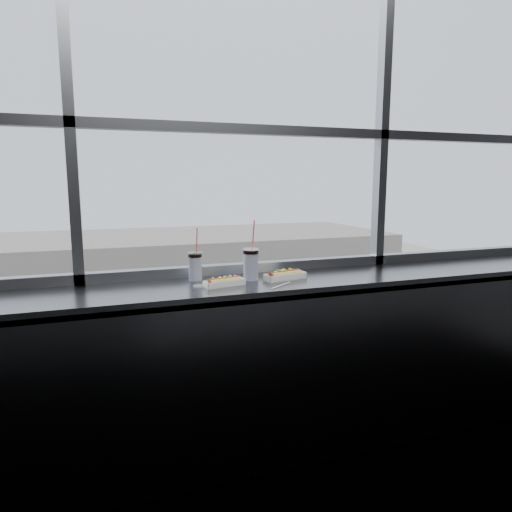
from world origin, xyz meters
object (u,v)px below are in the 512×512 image
object	(u,v)px
hotdog_tray_left	(224,282)
wrapper	(199,286)
car_near_c	(155,448)
car_far_b	(148,375)
loose_straw	(281,285)
car_far_c	(296,354)
pedestrian_b	(78,357)
soda_cup_right	(251,262)
soda_cup_left	(195,265)
car_near_d	(283,425)
tree_right	(282,306)
car_near_e	(396,403)
pedestrian_c	(174,349)
pedestrian_d	(231,342)
pedestrian_a	(7,374)
hotdog_tray_right	(285,275)
tree_center	(118,321)

from	to	relation	value
hotdog_tray_left	wrapper	bearing A→B (deg)	167.76
car_near_c	car_far_b	size ratio (longest dim) A/B	1.05
loose_straw	car_far_c	size ratio (longest dim) A/B	0.03
car_far_c	pedestrian_b	bearing A→B (deg)	67.70
wrapper	car_far_c	distance (m)	29.20
soda_cup_right	wrapper	size ratio (longest dim) A/B	4.18
soda_cup_left	car_near_c	xyz separation A→B (m)	(1.42, 16.13, -11.04)
car_near_d	tree_right	distance (m)	13.19
car_near_e	soda_cup_left	bearing A→B (deg)	144.49
pedestrian_c	pedestrian_d	distance (m)	4.25
car_near_e	pedestrian_c	world-z (taller)	pedestrian_c
car_near_e	car_near_c	size ratio (longest dim) A/B	0.92
soda_cup_left	tree_right	world-z (taller)	soda_cup_left
car_near_e	car_far_b	xyz separation A→B (m)	(-12.00, 8.00, 0.03)
pedestrian_a	car_near_c	bearing A→B (deg)	-55.81
hotdog_tray_right	pedestrian_b	bearing A→B (deg)	84.51
hotdog_tray_right	tree_center	bearing A→B (deg)	79.22
hotdog_tray_right	car_near_c	bearing A→B (deg)	76.17
car_near_e	car_near_c	world-z (taller)	car_near_c
hotdog_tray_right	wrapper	xyz separation A→B (m)	(-0.53, -0.04, -0.02)
pedestrian_c	pedestrian_b	xyz separation A→B (m)	(-6.29, 0.71, 0.00)
soda_cup_left	car_far_b	distance (m)	26.63
hotdog_tray_left	pedestrian_d	bearing A→B (deg)	62.26
soda_cup_right	pedestrian_a	bearing A→B (deg)	103.16
pedestrian_c	tree_center	size ratio (longest dim) A/B	0.42
tree_center	car_far_b	bearing A→B (deg)	-70.37
tree_right	car_near_c	bearing A→B (deg)	-132.62
hotdog_tray_right	car_near_e	xyz separation A→B (m)	(13.50, 16.29, -11.06)
car_far_b	tree_right	size ratio (longest dim) A/B	1.24
tree_center	car_near_d	bearing A→B (deg)	-60.01
wrapper	car_far_b	bearing A→B (deg)	85.22
loose_straw	pedestrian_b	size ratio (longest dim) A/B	0.09
hotdog_tray_left	pedestrian_b	size ratio (longest dim) A/B	0.11
wrapper	tree_center	size ratio (longest dim) A/B	0.02
hotdog_tray_right	pedestrian_d	xyz separation A→B (m)	(7.93, 28.44, -11.14)
hotdog_tray_right	car_near_e	world-z (taller)	hotdog_tray_right
car_near_d	pedestrian_c	size ratio (longest dim) A/B	2.77
car_far_c	soda_cup_left	bearing A→B (deg)	149.23
car_far_c	hotdog_tray_left	bearing A→B (deg)	149.65
wrapper	loose_straw	bearing A→B (deg)	-14.66
car_near_c	soda_cup_left	bearing A→B (deg)	176.43
hotdog_tray_right	tree_right	bearing A→B (deg)	56.47
car_near_d	tree_right	xyz separation A→B (m)	(4.95, 12.00, 2.34)
pedestrian_c	car_far_c	bearing A→B (deg)	-26.02
wrapper	pedestrian_d	world-z (taller)	wrapper
tree_center	loose_straw	bearing A→B (deg)	-90.34
hotdog_tray_right	loose_straw	distance (m)	0.18
hotdog_tray_left	car_far_b	world-z (taller)	hotdog_tray_left
car_near_e	tree_right	distance (m)	12.32
loose_straw	car_far_b	xyz separation A→B (m)	(1.59, 24.45, -11.00)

